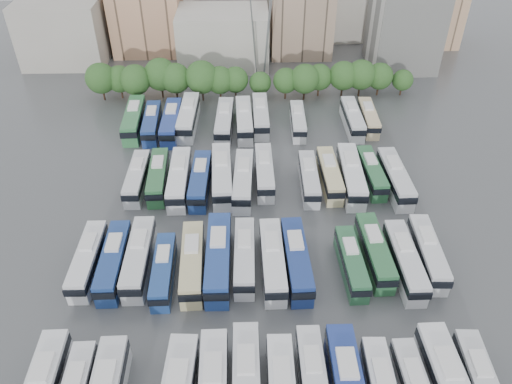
{
  "coord_description": "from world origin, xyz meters",
  "views": [
    {
      "loc": [
        -1.29,
        -50.24,
        46.48
      ],
      "look_at": [
        0.05,
        6.57,
        3.0
      ],
      "focal_mm": 35.0,
      "sensor_mm": 36.0,
      "label": 1
    }
  ],
  "objects_px": {
    "bus_r1_s6": "(244,256)",
    "bus_r3_s13": "(369,117)",
    "bus_r2_s6": "(243,180)",
    "bus_r3_s9": "(298,121)",
    "bus_r1_s12": "(405,261)",
    "bus_r2_s10": "(330,175)",
    "bus_r2_s7": "(264,172)",
    "bus_r2_s12": "(371,172)",
    "bus_r2_s9": "(309,178)",
    "bus_r0_s6": "(246,384)",
    "bus_r2_s3": "(179,178)",
    "bus_r1_s4": "(192,262)",
    "bus_r1_s11": "(375,251)",
    "bus_r1_s0": "(88,260)",
    "bus_r3_s1": "(152,123)",
    "bus_r1_s1": "(114,261)",
    "apartment_tower": "(408,7)",
    "bus_r0_s8": "(313,382)",
    "bus_r1_s5": "(218,258)",
    "bus_r2_s13": "(395,178)",
    "bus_r3_s5": "(224,121)",
    "bus_r1_s13": "(428,252)",
    "bus_r3_s2": "(171,122)",
    "bus_r2_s5": "(222,175)",
    "bus_r3_s6": "(244,120)",
    "bus_r1_s7": "(273,260)",
    "bus_r3_s7": "(261,116)",
    "bus_r3_s0": "(134,119)",
    "bus_r2_s2": "(158,176)",
    "bus_r2_s4": "(200,180)",
    "bus_r1_s3": "(163,270)",
    "bus_r3_s3": "(188,117)",
    "bus_r2_s11": "(351,175)"
  },
  "relations": [
    {
      "from": "bus_r1_s6",
      "to": "bus_r3_s13",
      "type": "height_order",
      "value": "bus_r1_s6"
    },
    {
      "from": "bus_r2_s6",
      "to": "bus_r3_s9",
      "type": "height_order",
      "value": "bus_r2_s6"
    },
    {
      "from": "bus_r1_s12",
      "to": "bus_r2_s10",
      "type": "height_order",
      "value": "bus_r1_s12"
    },
    {
      "from": "bus_r2_s7",
      "to": "bus_r2_s12",
      "type": "xyz_separation_m",
      "value": [
        16.67,
        -0.42,
        -0.11
      ]
    },
    {
      "from": "bus_r1_s6",
      "to": "bus_r2_s9",
      "type": "height_order",
      "value": "bus_r1_s6"
    },
    {
      "from": "bus_r0_s6",
      "to": "bus_r2_s3",
      "type": "distance_m",
      "value": 35.92
    },
    {
      "from": "bus_r1_s4",
      "to": "bus_r1_s11",
      "type": "distance_m",
      "value": 23.17
    },
    {
      "from": "bus_r1_s0",
      "to": "bus_r3_s1",
      "type": "distance_m",
      "value": 34.52
    },
    {
      "from": "bus_r1_s1",
      "to": "bus_r2_s3",
      "type": "height_order",
      "value": "bus_r2_s3"
    },
    {
      "from": "bus_r2_s12",
      "to": "apartment_tower",
      "type": "bearing_deg",
      "value": 68.09
    },
    {
      "from": "bus_r0_s8",
      "to": "bus_r1_s5",
      "type": "height_order",
      "value": "bus_r1_s5"
    },
    {
      "from": "bus_r0_s6",
      "to": "bus_r2_s3",
      "type": "height_order",
      "value": "bus_r2_s3"
    },
    {
      "from": "bus_r0_s8",
      "to": "bus_r2_s13",
      "type": "bearing_deg",
      "value": 63.92
    },
    {
      "from": "bus_r3_s5",
      "to": "bus_r2_s12",
      "type": "bearing_deg",
      "value": -32.76
    },
    {
      "from": "bus_r1_s13",
      "to": "bus_r3_s2",
      "type": "bearing_deg",
      "value": 138.84
    },
    {
      "from": "bus_r2_s5",
      "to": "bus_r3_s6",
      "type": "bearing_deg",
      "value": 76.19
    },
    {
      "from": "bus_r1_s7",
      "to": "bus_r3_s7",
      "type": "height_order",
      "value": "bus_r3_s7"
    },
    {
      "from": "bus_r1_s0",
      "to": "bus_r3_s0",
      "type": "bearing_deg",
      "value": 90.8
    },
    {
      "from": "bus_r1_s5",
      "to": "bus_r2_s2",
      "type": "relative_size",
      "value": 1.14
    },
    {
      "from": "apartment_tower",
      "to": "bus_r3_s9",
      "type": "height_order",
      "value": "apartment_tower"
    },
    {
      "from": "bus_r2_s4",
      "to": "bus_r3_s0",
      "type": "distance_m",
      "value": 23.08
    },
    {
      "from": "bus_r1_s3",
      "to": "bus_r2_s7",
      "type": "height_order",
      "value": "bus_r2_s7"
    },
    {
      "from": "bus_r1_s12",
      "to": "bus_r2_s2",
      "type": "xyz_separation_m",
      "value": [
        -33.2,
        18.97,
        -0.06
      ]
    },
    {
      "from": "bus_r2_s7",
      "to": "bus_r3_s9",
      "type": "xyz_separation_m",
      "value": [
        6.7,
        16.15,
        -0.16
      ]
    },
    {
      "from": "bus_r1_s6",
      "to": "bus_r2_s13",
      "type": "relative_size",
      "value": 0.93
    },
    {
      "from": "bus_r1_s0",
      "to": "bus_r3_s0",
      "type": "distance_m",
      "value": 35.46
    },
    {
      "from": "bus_r1_s12",
      "to": "bus_r1_s3",
      "type": "bearing_deg",
      "value": -179.43
    },
    {
      "from": "bus_r1_s11",
      "to": "bus_r3_s3",
      "type": "height_order",
      "value": "bus_r3_s3"
    },
    {
      "from": "bus_r2_s9",
      "to": "bus_r2_s11",
      "type": "distance_m",
      "value": 6.49
    },
    {
      "from": "bus_r1_s1",
      "to": "bus_r3_s3",
      "type": "height_order",
      "value": "bus_r3_s3"
    },
    {
      "from": "bus_r1_s1",
      "to": "bus_r1_s6",
      "type": "height_order",
      "value": "bus_r1_s1"
    },
    {
      "from": "bus_r2_s6",
      "to": "bus_r3_s5",
      "type": "relative_size",
      "value": 0.98
    },
    {
      "from": "bus_r1_s7",
      "to": "bus_r3_s1",
      "type": "xyz_separation_m",
      "value": [
        -20.04,
        35.15,
        -0.09
      ]
    },
    {
      "from": "bus_r3_s2",
      "to": "bus_r3_s13",
      "type": "xyz_separation_m",
      "value": [
        36.01,
        1.34,
        -0.27
      ]
    },
    {
      "from": "bus_r2_s2",
      "to": "bus_r3_s2",
      "type": "bearing_deg",
      "value": 86.84
    },
    {
      "from": "bus_r2_s7",
      "to": "bus_r3_s7",
      "type": "height_order",
      "value": "bus_r3_s7"
    },
    {
      "from": "bus_r0_s6",
      "to": "bus_r3_s6",
      "type": "height_order",
      "value": "bus_r3_s6"
    },
    {
      "from": "bus_r1_s11",
      "to": "bus_r2_s10",
      "type": "relative_size",
      "value": 1.01
    },
    {
      "from": "bus_r1_s7",
      "to": "bus_r3_s6",
      "type": "relative_size",
      "value": 0.98
    },
    {
      "from": "bus_r1_s3",
      "to": "bus_r1_s12",
      "type": "xyz_separation_m",
      "value": [
        29.97,
        0.73,
        0.21
      ]
    },
    {
      "from": "bus_r1_s13",
      "to": "bus_r3_s6",
      "type": "relative_size",
      "value": 0.92
    },
    {
      "from": "apartment_tower",
      "to": "bus_r1_s12",
      "type": "bearing_deg",
      "value": -103.66
    },
    {
      "from": "bus_r3_s6",
      "to": "bus_r1_s5",
      "type": "bearing_deg",
      "value": -97.29
    },
    {
      "from": "bus_r0_s8",
      "to": "bus_r2_s5",
      "type": "relative_size",
      "value": 0.85
    },
    {
      "from": "bus_r2_s9",
      "to": "bus_r2_s13",
      "type": "height_order",
      "value": "bus_r2_s13"
    },
    {
      "from": "bus_r2_s7",
      "to": "bus_r0_s6",
      "type": "bearing_deg",
      "value": -95.43
    },
    {
      "from": "bus_r2_s9",
      "to": "bus_r3_s6",
      "type": "distance_m",
      "value": 20.66
    },
    {
      "from": "bus_r3_s3",
      "to": "bus_r3_s6",
      "type": "relative_size",
      "value": 1.05
    },
    {
      "from": "bus_r1_s6",
      "to": "bus_r3_s3",
      "type": "relative_size",
      "value": 0.88
    },
    {
      "from": "bus_r2_s11",
      "to": "bus_r2_s6",
      "type": "bearing_deg",
      "value": -176.0
    }
  ]
}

